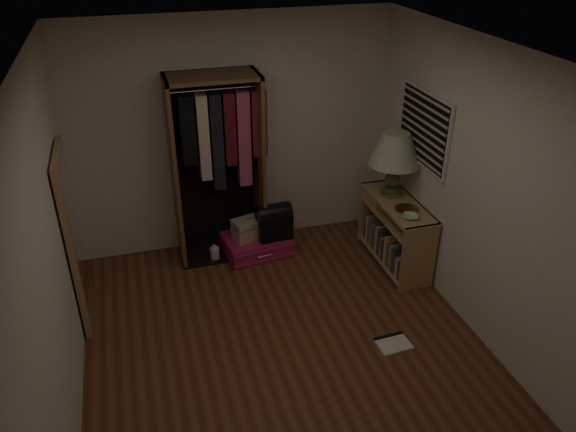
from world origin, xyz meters
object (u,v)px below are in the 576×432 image
(console_bookshelf, at_px, (394,229))
(open_wardrobe, at_px, (219,152))
(floor_mirror, at_px, (75,239))
(train_case, at_px, (248,228))
(black_bag, at_px, (274,220))
(pink_suitcase, at_px, (257,245))
(table_lamp, at_px, (395,150))
(white_jug, at_px, (215,253))

(console_bookshelf, height_order, open_wardrobe, open_wardrobe)
(floor_mirror, distance_m, train_case, 1.90)
(open_wardrobe, distance_m, black_bag, 0.97)
(console_bookshelf, bearing_deg, open_wardrobe, 157.47)
(open_wardrobe, relative_size, floor_mirror, 1.21)
(open_wardrobe, relative_size, black_bag, 4.98)
(pink_suitcase, bearing_deg, console_bookshelf, -28.47)
(open_wardrobe, height_order, pink_suitcase, open_wardrobe)
(train_case, distance_m, table_lamp, 1.82)
(train_case, relative_size, white_jug, 2.08)
(table_lamp, bearing_deg, floor_mirror, -176.54)
(white_jug, bearing_deg, black_bag, -5.88)
(console_bookshelf, height_order, train_case, console_bookshelf)
(black_bag, bearing_deg, table_lamp, -18.08)
(console_bookshelf, height_order, pink_suitcase, console_bookshelf)
(floor_mirror, relative_size, table_lamp, 2.43)
(pink_suitcase, bearing_deg, open_wardrobe, 145.69)
(open_wardrobe, height_order, floor_mirror, open_wardrobe)
(open_wardrobe, height_order, train_case, open_wardrobe)
(floor_mirror, distance_m, black_bag, 2.12)
(console_bookshelf, distance_m, black_bag, 1.32)
(open_wardrobe, xyz_separation_m, black_bag, (0.52, -0.24, -0.79))
(open_wardrobe, height_order, table_lamp, open_wardrobe)
(table_lamp, bearing_deg, train_case, 165.06)
(console_bookshelf, xyz_separation_m, pink_suitcase, (-1.42, 0.56, -0.28))
(console_bookshelf, xyz_separation_m, train_case, (-1.51, 0.56, -0.05))
(floor_mirror, bearing_deg, table_lamp, 3.46)
(open_wardrobe, distance_m, table_lamp, 1.85)
(floor_mirror, bearing_deg, console_bookshelf, 0.78)
(white_jug, bearing_deg, open_wardrobe, 48.21)
(floor_mirror, bearing_deg, pink_suitcase, 18.25)
(floor_mirror, xyz_separation_m, white_jug, (1.34, 0.60, -0.77))
(floor_mirror, relative_size, black_bag, 4.13)
(black_bag, relative_size, table_lamp, 0.59)
(pink_suitcase, xyz_separation_m, table_lamp, (1.42, -0.40, 1.15))
(table_lamp, xyz_separation_m, white_jug, (-1.91, 0.40, -1.18))
(pink_suitcase, relative_size, train_case, 2.07)
(open_wardrobe, height_order, white_jug, open_wardrobe)
(floor_mirror, bearing_deg, train_case, 19.13)
(open_wardrobe, xyz_separation_m, table_lamp, (1.75, -0.57, 0.04))
(open_wardrobe, relative_size, pink_suitcase, 2.58)
(console_bookshelf, xyz_separation_m, black_bag, (-1.23, 0.49, 0.04))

